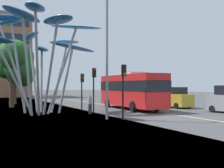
% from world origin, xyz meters
% --- Properties ---
extents(ground, '(120.00, 240.00, 0.10)m').
position_xyz_m(ground, '(-0.74, 0.00, -0.05)').
color(ground, '#424244').
extents(red_bus, '(3.11, 10.29, 3.66)m').
position_xyz_m(red_bus, '(0.84, 7.52, 2.00)').
color(red_bus, red).
rests_on(red_bus, ground).
extents(leaf_sculpture, '(10.59, 10.49, 8.54)m').
position_xyz_m(leaf_sculpture, '(-8.63, 6.89, 6.53)').
color(leaf_sculpture, '#9EA0A5').
rests_on(leaf_sculpture, ground).
extents(traffic_light_kerb_near, '(0.28, 0.42, 3.81)m').
position_xyz_m(traffic_light_kerb_near, '(-4.00, 0.39, 2.75)').
color(traffic_light_kerb_near, black).
rests_on(traffic_light_kerb_near, ground).
extents(traffic_light_kerb_far, '(0.28, 0.42, 3.86)m').
position_xyz_m(traffic_light_kerb_far, '(-4.03, 5.49, 2.79)').
color(traffic_light_kerb_far, black).
rests_on(traffic_light_kerb_far, ground).
extents(traffic_light_island_mid, '(0.28, 0.42, 3.49)m').
position_xyz_m(traffic_light_island_mid, '(-4.00, 8.42, 2.53)').
color(traffic_light_island_mid, black).
rests_on(traffic_light_island_mid, ground).
extents(car_parked_mid, '(1.91, 4.27, 2.19)m').
position_xyz_m(car_parked_mid, '(6.03, 7.09, 1.03)').
color(car_parked_mid, gold).
rests_on(car_parked_mid, ground).
extents(car_parked_far, '(2.06, 4.25, 2.39)m').
position_xyz_m(car_parked_far, '(6.21, 13.42, 1.11)').
color(car_parked_far, black).
rests_on(car_parked_far, ground).
extents(street_lamp, '(1.31, 0.44, 8.96)m').
position_xyz_m(street_lamp, '(-4.68, 1.10, 5.55)').
color(street_lamp, gray).
rests_on(street_lamp, ground).
extents(tree_pavement_near, '(3.97, 4.99, 7.19)m').
position_xyz_m(tree_pavement_near, '(-9.04, 15.11, 4.94)').
color(tree_pavement_near, brown).
rests_on(tree_pavement_near, ground).
extents(tree_pavement_far, '(5.35, 4.49, 7.80)m').
position_xyz_m(tree_pavement_far, '(-8.65, 21.32, 4.85)').
color(tree_pavement_far, brown).
rests_on(tree_pavement_far, ground).
extents(pedestrian, '(0.34, 0.34, 1.58)m').
position_xyz_m(pedestrian, '(-4.57, 5.05, 0.79)').
color(pedestrian, '#2D3342').
rests_on(pedestrian, ground).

